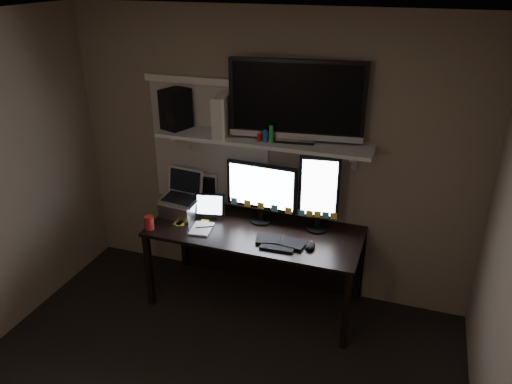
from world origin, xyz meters
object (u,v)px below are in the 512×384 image
at_px(mouse, 310,246).
at_px(laptop, 180,195).
at_px(desk, 259,241).
at_px(monitor_landscape, 262,192).
at_px(tablet, 210,206).
at_px(tv, 297,101).
at_px(game_console, 223,115).
at_px(monitor_portrait, 319,194).
at_px(speaker, 176,109).
at_px(keyboard, 281,242).
at_px(cup, 149,223).

distance_m(mouse, laptop, 1.25).
height_order(desk, monitor_landscape, monitor_landscape).
bearing_deg(laptop, tablet, 14.79).
height_order(tv, game_console, tv).
relative_size(mouse, laptop, 0.31).
relative_size(laptop, game_console, 1.17).
relative_size(monitor_portrait, laptop, 1.70).
bearing_deg(speaker, tablet, -2.77).
height_order(monitor_portrait, speaker, speaker).
xyz_separation_m(monitor_portrait, keyboard, (-0.23, -0.32, -0.32)).
bearing_deg(mouse, tablet, 161.61).
relative_size(tablet, speaker, 0.78).
xyz_separation_m(tablet, laptop, (-0.27, -0.04, 0.08)).
height_order(mouse, speaker, speaker).
xyz_separation_m(keyboard, game_console, (-0.60, 0.32, 0.91)).
height_order(desk, speaker, speaker).
distance_m(desk, tablet, 0.53).
distance_m(mouse, game_console, 1.28).
distance_m(monitor_portrait, keyboard, 0.51).
height_order(monitor_landscape, speaker, speaker).
distance_m(keyboard, game_console, 1.13).
distance_m(keyboard, tv, 1.13).
bearing_deg(tv, desk, -162.46).
height_order(monitor_landscape, mouse, monitor_landscape).
bearing_deg(monitor_landscape, cup, -149.26).
xyz_separation_m(desk, cup, (-0.85, -0.39, 0.24)).
distance_m(game_console, speaker, 0.46).
height_order(tablet, laptop, laptop).
xyz_separation_m(tablet, game_console, (0.11, 0.10, 0.80)).
relative_size(monitor_portrait, tablet, 2.53).
height_order(monitor_portrait, game_console, game_console).
distance_m(tablet, speaker, 0.89).
height_order(desk, keyboard, keyboard).
bearing_deg(laptop, mouse, -2.54).
bearing_deg(tablet, speaker, 146.25).
distance_m(keyboard, tablet, 0.75).
height_order(tablet, tv, tv).
bearing_deg(game_console, tv, -3.73).
bearing_deg(monitor_portrait, tablet, 178.82).
distance_m(keyboard, laptop, 1.02).
distance_m(monitor_portrait, mouse, 0.45).
bearing_deg(mouse, monitor_portrait, 88.12).
distance_m(tv, speaker, 1.07).
xyz_separation_m(monitor_landscape, tv, (0.26, 0.07, 0.80)).
bearing_deg(cup, tablet, 41.40).
bearing_deg(desk, tv, 24.07).
bearing_deg(keyboard, mouse, -2.26).
distance_m(monitor_portrait, game_console, 1.02).
distance_m(keyboard, speaker, 1.44).
bearing_deg(tv, game_console, 178.92).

